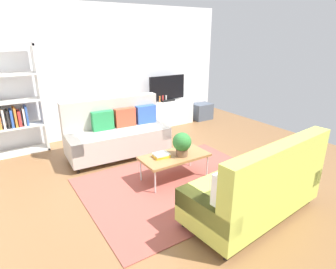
{
  "coord_description": "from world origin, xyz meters",
  "views": [
    {
      "loc": [
        -2.24,
        -3.51,
        2.26
      ],
      "look_at": [
        0.2,
        0.26,
        0.65
      ],
      "focal_mm": 30.08,
      "sensor_mm": 36.0,
      "label": 1
    }
  ],
  "objects_px": {
    "couch_beige": "(117,133)",
    "bookshelf": "(9,106)",
    "tv": "(167,89)",
    "storage_trunk": "(202,111)",
    "tv_console": "(167,113)",
    "vase_1": "(152,99)",
    "table_book_0": "(161,156)",
    "potted_plant": "(182,143)",
    "bottle_0": "(160,99)",
    "bottle_2": "(166,98)",
    "couch_green": "(257,187)",
    "bottle_1": "(163,99)",
    "coffee_table": "(175,157)",
    "vase_0": "(146,100)"
  },
  "relations": [
    {
      "from": "bookshelf",
      "to": "bottle_1",
      "type": "height_order",
      "value": "bookshelf"
    },
    {
      "from": "vase_0",
      "to": "bottle_0",
      "type": "height_order",
      "value": "vase_0"
    },
    {
      "from": "potted_plant",
      "to": "vase_1",
      "type": "xyz_separation_m",
      "value": [
        0.97,
        2.67,
        0.09
      ]
    },
    {
      "from": "couch_beige",
      "to": "coffee_table",
      "type": "height_order",
      "value": "couch_beige"
    },
    {
      "from": "bookshelf",
      "to": "coffee_table",
      "type": "bearing_deg",
      "value": -51.38
    },
    {
      "from": "tv_console",
      "to": "vase_1",
      "type": "bearing_deg",
      "value": 173.07
    },
    {
      "from": "tv_console",
      "to": "vase_0",
      "type": "xyz_separation_m",
      "value": [
        -0.58,
        0.05,
        0.4
      ]
    },
    {
      "from": "couch_green",
      "to": "bottle_2",
      "type": "xyz_separation_m",
      "value": [
        1.14,
        3.93,
        0.27
      ]
    },
    {
      "from": "vase_0",
      "to": "bottle_0",
      "type": "distance_m",
      "value": 0.36
    },
    {
      "from": "bookshelf",
      "to": "vase_1",
      "type": "distance_m",
      "value": 3.13
    },
    {
      "from": "table_book_0",
      "to": "couch_beige",
      "type": "bearing_deg",
      "value": 96.96
    },
    {
      "from": "table_book_0",
      "to": "bottle_1",
      "type": "height_order",
      "value": "bottle_1"
    },
    {
      "from": "potted_plant",
      "to": "bottle_0",
      "type": "distance_m",
      "value": 2.83
    },
    {
      "from": "couch_green",
      "to": "tv",
      "type": "height_order",
      "value": "tv"
    },
    {
      "from": "storage_trunk",
      "to": "vase_1",
      "type": "distance_m",
      "value": 1.6
    },
    {
      "from": "storage_trunk",
      "to": "bottle_1",
      "type": "bearing_deg",
      "value": 177.24
    },
    {
      "from": "couch_beige",
      "to": "table_book_0",
      "type": "height_order",
      "value": "couch_beige"
    },
    {
      "from": "couch_green",
      "to": "tv_console",
      "type": "xyz_separation_m",
      "value": [
        1.19,
        3.97,
        -0.13
      ]
    },
    {
      "from": "bottle_1",
      "to": "bottle_2",
      "type": "height_order",
      "value": "bottle_1"
    },
    {
      "from": "couch_beige",
      "to": "bookshelf",
      "type": "xyz_separation_m",
      "value": [
        -1.67,
        1.15,
        0.52
      ]
    },
    {
      "from": "bottle_0",
      "to": "bottle_2",
      "type": "relative_size",
      "value": 1.02
    },
    {
      "from": "storage_trunk",
      "to": "bottle_0",
      "type": "xyz_separation_m",
      "value": [
        -1.33,
        0.06,
        0.5
      ]
    },
    {
      "from": "table_book_0",
      "to": "storage_trunk",
      "type": "bearing_deg",
      "value": 40.61
    },
    {
      "from": "couch_green",
      "to": "coffee_table",
      "type": "relative_size",
      "value": 1.79
    },
    {
      "from": "bookshelf",
      "to": "tv",
      "type": "bearing_deg",
      "value": -0.65
    },
    {
      "from": "bookshelf",
      "to": "potted_plant",
      "type": "relative_size",
      "value": 5.43
    },
    {
      "from": "tv",
      "to": "bottle_2",
      "type": "xyz_separation_m",
      "value": [
        -0.05,
        -0.02,
        -0.23
      ]
    },
    {
      "from": "couch_beige",
      "to": "table_book_0",
      "type": "bearing_deg",
      "value": 100.0
    },
    {
      "from": "potted_plant",
      "to": "bottle_2",
      "type": "relative_size",
      "value": 2.46
    },
    {
      "from": "tv",
      "to": "storage_trunk",
      "type": "distance_m",
      "value": 1.32
    },
    {
      "from": "bookshelf",
      "to": "storage_trunk",
      "type": "xyz_separation_m",
      "value": [
        4.63,
        -0.12,
        -0.75
      ]
    },
    {
      "from": "bookshelf",
      "to": "potted_plant",
      "type": "distance_m",
      "value": 3.42
    },
    {
      "from": "potted_plant",
      "to": "vase_1",
      "type": "distance_m",
      "value": 2.84
    },
    {
      "from": "bookshelf",
      "to": "table_book_0",
      "type": "height_order",
      "value": "bookshelf"
    },
    {
      "from": "couch_green",
      "to": "table_book_0",
      "type": "relative_size",
      "value": 8.2
    },
    {
      "from": "coffee_table",
      "to": "bottle_0",
      "type": "relative_size",
      "value": 6.83
    },
    {
      "from": "couch_beige",
      "to": "bottle_1",
      "type": "bearing_deg",
      "value": -144.62
    },
    {
      "from": "vase_1",
      "to": "coffee_table",
      "type": "bearing_deg",
      "value": -112.29
    },
    {
      "from": "tv_console",
      "to": "potted_plant",
      "type": "height_order",
      "value": "potted_plant"
    },
    {
      "from": "table_book_0",
      "to": "tv",
      "type": "bearing_deg",
      "value": 55.62
    },
    {
      "from": "tv",
      "to": "bottle_0",
      "type": "relative_size",
      "value": 6.21
    },
    {
      "from": "tv_console",
      "to": "vase_1",
      "type": "xyz_separation_m",
      "value": [
        -0.41,
        0.05,
        0.4
      ]
    },
    {
      "from": "potted_plant",
      "to": "coffee_table",
      "type": "bearing_deg",
      "value": 141.33
    },
    {
      "from": "storage_trunk",
      "to": "bottle_0",
      "type": "relative_size",
      "value": 3.23
    },
    {
      "from": "couch_green",
      "to": "tv_console",
      "type": "relative_size",
      "value": 1.41
    },
    {
      "from": "couch_beige",
      "to": "potted_plant",
      "type": "height_order",
      "value": "couch_beige"
    },
    {
      "from": "couch_beige",
      "to": "bottle_0",
      "type": "xyz_separation_m",
      "value": [
        1.63,
        1.09,
        0.27
      ]
    },
    {
      "from": "table_book_0",
      "to": "bottle_1",
      "type": "distance_m",
      "value": 2.92
    },
    {
      "from": "coffee_table",
      "to": "vase_1",
      "type": "distance_m",
      "value": 2.83
    },
    {
      "from": "couch_beige",
      "to": "bookshelf",
      "type": "relative_size",
      "value": 0.92
    }
  ]
}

